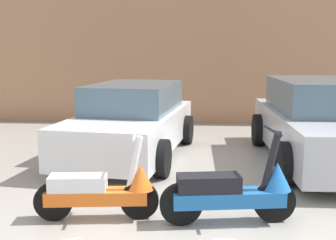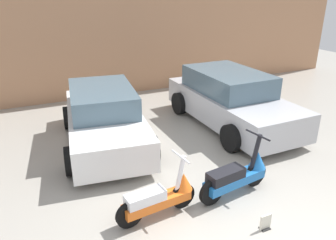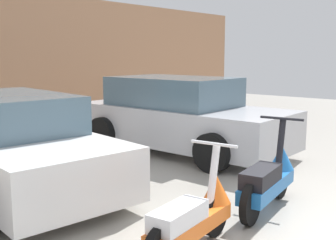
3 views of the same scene
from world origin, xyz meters
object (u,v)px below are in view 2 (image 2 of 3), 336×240
at_px(scooter_front_left, 160,197).
at_px(car_rear_left, 104,118).
at_px(placard_near_right_scooter, 265,223).
at_px(scooter_front_right, 238,175).
at_px(car_rear_center, 231,100).

height_order(scooter_front_left, car_rear_left, car_rear_left).
height_order(car_rear_left, placard_near_right_scooter, car_rear_left).
relative_size(scooter_front_right, car_rear_left, 0.38).
bearing_deg(scooter_front_right, car_rear_center, 49.37).
bearing_deg(scooter_front_right, car_rear_left, 109.47).
bearing_deg(placard_near_right_scooter, scooter_front_right, 80.53).
distance_m(scooter_front_right, car_rear_center, 3.37).
relative_size(car_rear_left, car_rear_center, 0.96).
bearing_deg(car_rear_left, scooter_front_left, 9.91).
relative_size(car_rear_center, placard_near_right_scooter, 16.44).
distance_m(scooter_front_left, car_rear_left, 3.11).
bearing_deg(scooter_front_right, scooter_front_left, 171.32).
relative_size(scooter_front_left, scooter_front_right, 0.93).
relative_size(scooter_front_right, car_rear_center, 0.36).
xyz_separation_m(scooter_front_right, placard_near_right_scooter, (-0.17, -0.99, -0.27)).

